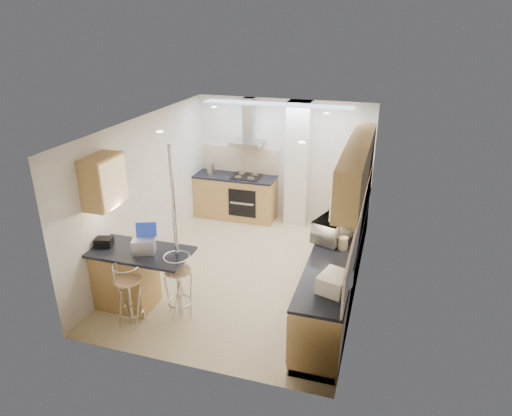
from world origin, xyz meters
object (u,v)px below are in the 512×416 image
(bread_bin, at_px, (334,282))
(laptop, at_px, (144,246))
(microwave, at_px, (333,229))
(bar_stool_end, at_px, (179,286))
(bar_stool_near, at_px, (129,295))

(bread_bin, bearing_deg, laptop, -166.35)
(microwave, bearing_deg, bar_stool_end, 140.51)
(bar_stool_near, bearing_deg, bread_bin, -17.86)
(bar_stool_near, distance_m, bread_bin, 2.78)
(bar_stool_near, bearing_deg, laptop, 57.22)
(bar_stool_near, relative_size, bar_stool_end, 0.98)
(laptop, bearing_deg, bread_bin, -24.33)
(laptop, bearing_deg, bar_stool_end, -19.48)
(microwave, distance_m, bread_bin, 1.37)
(microwave, relative_size, bar_stool_near, 0.65)
(bar_stool_end, bearing_deg, microwave, -24.53)
(microwave, height_order, bread_bin, microwave)
(laptop, bearing_deg, microwave, 5.18)
(laptop, xyz_separation_m, bar_stool_end, (0.48, 0.01, -0.56))
(bar_stool_end, bearing_deg, bread_bin, -60.19)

